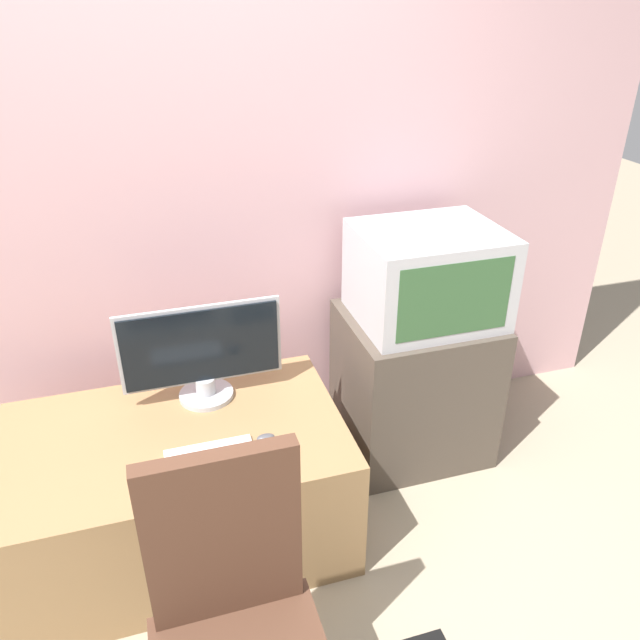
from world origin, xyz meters
name	(u,v)px	position (x,y,z in m)	size (l,w,h in m)	color
wall_back	(168,178)	(0.00, 1.32, 1.30)	(4.40, 0.05, 2.60)	#CC9EA3
desk	(180,488)	(-0.13, 0.67, 0.27)	(1.26, 0.77, 0.53)	#937047
side_stand	(413,384)	(0.98, 0.95, 0.35)	(0.64, 0.56, 0.70)	#4C4238
main_monitor	(202,353)	(0.03, 0.87, 0.73)	(0.62, 0.21, 0.40)	#B2B2B7
keyboard	(210,455)	(-0.01, 0.50, 0.54)	(0.31, 0.13, 0.01)	white
mouse	(266,438)	(0.19, 0.53, 0.54)	(0.07, 0.04, 0.03)	#4C4C51
crt_tv	(428,275)	(1.00, 0.95, 0.90)	(0.59, 0.50, 0.40)	#B7B7BC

